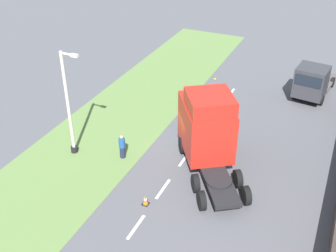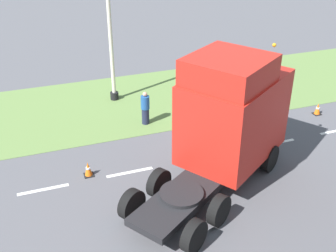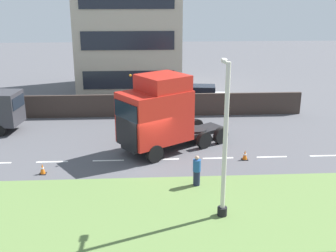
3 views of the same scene
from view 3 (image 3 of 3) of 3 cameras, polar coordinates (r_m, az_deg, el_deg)
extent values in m
plane|color=#515156|center=(24.51, -2.25, -4.56)|extent=(120.00, 120.00, 0.00)
cube|color=#607F42|center=(19.10, -1.86, -11.39)|extent=(7.00, 44.00, 0.01)
cube|color=white|center=(26.73, 20.46, -3.78)|extent=(0.16, 1.80, 0.00)
cube|color=white|center=(25.62, 13.88, -4.08)|extent=(0.16, 1.80, 0.00)
cube|color=white|center=(24.88, 6.80, -4.33)|extent=(0.16, 1.80, 0.00)
cube|color=white|center=(24.53, -0.61, -4.52)|extent=(0.16, 1.80, 0.00)
cube|color=white|center=(24.60, -8.10, -4.65)|extent=(0.16, 1.80, 0.00)
cube|color=white|center=(25.08, -15.42, -4.69)|extent=(0.16, 1.80, 0.00)
cube|color=#382D28|center=(32.78, -2.60, 2.84)|extent=(0.25, 24.00, 1.75)
cube|color=#B7AD99|center=(40.95, -5.22, 12.29)|extent=(11.07, 9.05, 10.90)
cube|color=#1E232D|center=(35.91, -5.33, 6.24)|extent=(0.08, 7.69, 1.53)
cube|color=#1E232D|center=(35.41, -5.48, 11.43)|extent=(0.08, 7.69, 1.53)
cube|color=black|center=(26.21, 1.12, -1.49)|extent=(5.16, 6.73, 0.24)
cube|color=red|center=(24.79, -1.78, 1.32)|extent=(4.35, 4.71, 3.01)
cube|color=black|center=(23.95, -5.66, -1.03)|extent=(1.87, 1.28, 1.69)
cube|color=black|center=(23.56, -5.76, 2.03)|extent=(1.98, 1.35, 0.96)
cube|color=red|center=(24.65, -0.70, 5.91)|extent=(3.47, 3.50, 0.90)
sphere|color=orange|center=(24.15, -5.13, 6.86)|extent=(0.14, 0.14, 0.14)
cylinder|color=black|center=(27.12, 3.79, -0.45)|extent=(1.98, 1.98, 0.12)
cylinder|color=black|center=(23.95, -1.82, -3.76)|extent=(0.84, 1.04, 1.04)
cylinder|color=black|center=(25.82, -4.91, -2.20)|extent=(0.84, 1.04, 1.04)
cylinder|color=black|center=(26.16, 4.89, -1.93)|extent=(0.84, 1.04, 1.04)
cylinder|color=black|center=(27.88, 1.61, -0.61)|extent=(0.84, 1.04, 1.04)
cylinder|color=black|center=(27.09, 7.15, -1.31)|extent=(0.84, 1.04, 1.04)
cylinder|color=black|center=(28.75, 3.83, -0.07)|extent=(0.84, 1.04, 1.04)
cube|color=#333338|center=(30.94, -21.37, 2.29)|extent=(2.41, 2.35, 2.24)
cube|color=black|center=(30.40, -19.61, 3.10)|extent=(1.91, 0.26, 0.81)
cylinder|color=black|center=(32.16, -20.39, 0.54)|extent=(0.33, 0.82, 0.80)
cylinder|color=black|center=(30.42, -21.85, -0.58)|extent=(0.33, 0.82, 0.80)
cube|color=silver|center=(34.79, 4.16, 3.54)|extent=(2.39, 4.60, 1.03)
cube|color=black|center=(34.59, 4.38, 4.92)|extent=(1.86, 2.60, 0.69)
cylinder|color=black|center=(34.10, 1.74, 2.48)|extent=(0.28, 0.66, 0.64)
cylinder|color=black|center=(35.77, 1.86, 3.20)|extent=(0.28, 0.66, 0.64)
cylinder|color=black|center=(34.11, 6.54, 2.37)|extent=(0.28, 0.66, 0.64)
cylinder|color=black|center=(35.78, 6.44, 3.10)|extent=(0.28, 0.66, 0.64)
cylinder|color=black|center=(18.78, 7.35, -11.39)|extent=(0.42, 0.42, 0.40)
cylinder|color=beige|center=(17.48, 7.75, -2.32)|extent=(0.19, 0.19, 6.71)
cylinder|color=beige|center=(17.09, 7.92, 8.52)|extent=(0.90, 0.13, 0.13)
cube|color=silver|center=(17.52, 7.64, 8.76)|extent=(0.44, 0.20, 0.16)
cylinder|color=#1E233D|center=(21.28, 3.89, -7.06)|extent=(0.34, 0.34, 0.77)
cylinder|color=#1E4C8C|center=(21.00, 3.93, -5.35)|extent=(0.39, 0.39, 0.61)
sphere|color=tan|center=(20.84, 3.96, -4.32)|extent=(0.21, 0.21, 0.21)
cube|color=black|center=(24.88, 10.35, -4.47)|extent=(0.36, 0.36, 0.03)
cone|color=orange|center=(24.78, 10.38, -3.85)|extent=(0.28, 0.28, 0.55)
cylinder|color=white|center=(24.77, 10.39, -3.79)|extent=(0.17, 0.17, 0.07)
cube|color=black|center=(23.61, -16.58, -6.20)|extent=(0.36, 0.36, 0.03)
cone|color=orange|center=(23.50, -16.65, -5.55)|extent=(0.28, 0.28, 0.55)
cylinder|color=white|center=(23.49, -16.65, -5.49)|extent=(0.17, 0.17, 0.07)
camera|label=1|loc=(37.22, 33.75, 24.19)|focal=45.00mm
camera|label=2|loc=(36.31, 8.68, 17.47)|focal=45.00mm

